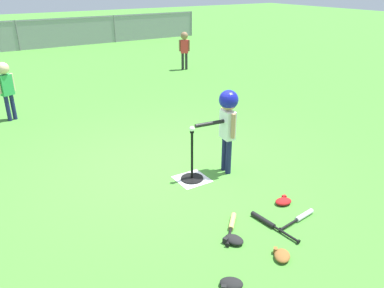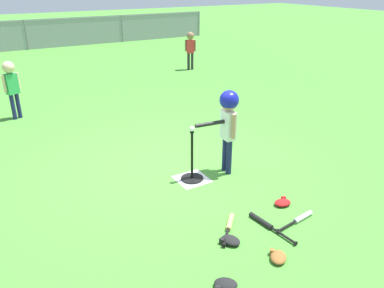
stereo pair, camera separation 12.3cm
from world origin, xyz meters
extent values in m
plane|color=#478C33|center=(0.00, 0.00, 0.00)|extent=(60.00, 60.00, 0.00)
cube|color=white|center=(0.16, -0.53, 0.00)|extent=(0.44, 0.44, 0.01)
cylinder|color=black|center=(0.16, -0.53, 0.01)|extent=(0.32, 0.32, 0.03)
cylinder|color=black|center=(0.16, -0.53, 0.38)|extent=(0.04, 0.04, 0.71)
cylinder|color=black|center=(0.16, -0.53, 0.73)|extent=(0.06, 0.06, 0.02)
sphere|color=white|center=(0.16, -0.53, 0.77)|extent=(0.07, 0.07, 0.07)
cylinder|color=#191E4C|center=(0.71, -0.65, 0.27)|extent=(0.08, 0.08, 0.53)
cylinder|color=#191E4C|center=(0.73, -0.53, 0.27)|extent=(0.08, 0.08, 0.53)
cube|color=white|center=(0.72, -0.59, 0.74)|extent=(0.17, 0.25, 0.41)
cylinder|color=tan|center=(0.70, -0.74, 0.77)|extent=(0.06, 0.06, 0.35)
cylinder|color=tan|center=(0.74, -0.45, 0.77)|extent=(0.06, 0.06, 0.35)
sphere|color=tan|center=(0.72, -0.59, 1.08)|extent=(0.24, 0.24, 0.24)
sphere|color=#141999|center=(0.72, -0.59, 1.11)|extent=(0.27, 0.27, 0.27)
cylinder|color=black|center=(0.51, -0.57, 0.80)|extent=(0.60, 0.12, 0.06)
cylinder|color=#191E4C|center=(-1.54, 3.53, 0.26)|extent=(0.08, 0.08, 0.52)
cylinder|color=#191E4C|center=(-1.64, 3.48, 0.26)|extent=(0.08, 0.08, 0.52)
cube|color=green|center=(-1.59, 3.51, 0.72)|extent=(0.27, 0.22, 0.40)
cylinder|color=beige|center=(-1.46, 3.56, 0.75)|extent=(0.06, 0.06, 0.35)
sphere|color=beige|center=(-1.59, 3.51, 1.05)|extent=(0.23, 0.23, 0.23)
cylinder|color=#262626|center=(3.80, 5.59, 0.25)|extent=(0.08, 0.08, 0.51)
cylinder|color=#262626|center=(3.71, 5.65, 0.25)|extent=(0.08, 0.08, 0.51)
cube|color=red|center=(3.75, 5.62, 0.71)|extent=(0.26, 0.23, 0.40)
cylinder|color=#8C6647|center=(3.88, 5.55, 0.74)|extent=(0.06, 0.06, 0.34)
cylinder|color=#8C6647|center=(3.63, 5.69, 0.74)|extent=(0.06, 0.06, 0.34)
sphere|color=#8C6647|center=(3.75, 5.62, 1.03)|extent=(0.23, 0.23, 0.23)
cylinder|color=silver|center=(0.80, -2.05, 0.03)|extent=(0.31, 0.10, 0.06)
cylinder|color=black|center=(0.50, -2.09, 0.03)|extent=(0.30, 0.07, 0.03)
cylinder|color=black|center=(0.35, -2.11, 0.03)|extent=(0.02, 0.05, 0.05)
cylinder|color=#DBB266|center=(-0.01, -1.69, 0.03)|extent=(0.25, 0.25, 0.06)
cylinder|color=black|center=(-0.21, -1.90, 0.03)|extent=(0.23, 0.23, 0.03)
cylinder|color=black|center=(-0.32, -2.00, 0.03)|extent=(0.05, 0.05, 0.05)
cylinder|color=black|center=(0.32, -1.86, 0.03)|extent=(0.09, 0.35, 0.06)
cylinder|color=black|center=(0.35, -2.20, 0.03)|extent=(0.06, 0.35, 0.03)
cylinder|color=black|center=(0.37, -2.37, 0.03)|extent=(0.05, 0.02, 0.05)
ellipsoid|color=#B21919|center=(0.80, -1.70, 0.04)|extent=(0.24, 0.19, 0.07)
cube|color=#B21919|center=(0.88, -1.64, 0.04)|extent=(0.05, 0.05, 0.06)
ellipsoid|color=black|center=(-0.63, -2.47, 0.04)|extent=(0.27, 0.26, 0.07)
cube|color=black|center=(-0.72, -2.49, 0.04)|extent=(0.06, 0.06, 0.06)
ellipsoid|color=black|center=(-0.20, -1.98, 0.04)|extent=(0.22, 0.26, 0.07)
cube|color=black|center=(-0.29, -1.94, 0.04)|extent=(0.05, 0.06, 0.06)
ellipsoid|color=brown|center=(0.05, -2.44, 0.04)|extent=(0.27, 0.27, 0.07)
cube|color=brown|center=(0.05, -2.35, 0.04)|extent=(0.06, 0.06, 0.06)
cylinder|color=slate|center=(0.00, 11.99, 0.57)|extent=(0.06, 0.06, 1.15)
cylinder|color=slate|center=(4.00, 11.99, 0.57)|extent=(0.06, 0.06, 1.15)
cylinder|color=slate|center=(8.00, 11.99, 0.57)|extent=(0.06, 0.06, 1.15)
cube|color=gray|center=(0.00, 11.99, 1.09)|extent=(16.00, 0.03, 0.03)
cube|color=gray|center=(0.00, 11.99, 0.57)|extent=(16.00, 0.01, 1.15)
camera|label=1|loc=(-2.39, -4.59, 2.64)|focal=35.69mm
camera|label=2|loc=(-2.28, -4.65, 2.64)|focal=35.69mm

